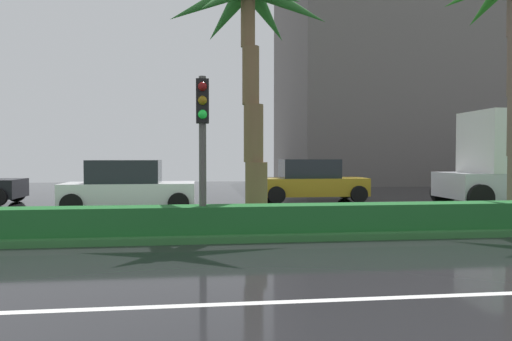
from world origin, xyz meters
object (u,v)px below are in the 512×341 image
car_in_traffic_third (128,187)px  traffic_signal_median_right (203,125)px  palm_tree_centre_left (249,30)px  car_in_traffic_fourth (311,181)px

car_in_traffic_third → traffic_signal_median_right: bearing=-66.5°
palm_tree_centre_left → car_in_traffic_fourth: palm_tree_centre_left is taller
traffic_signal_median_right → car_in_traffic_fourth: (4.49, 8.29, -1.71)m
palm_tree_centre_left → traffic_signal_median_right: bearing=-121.2°
car_in_traffic_fourth → traffic_signal_median_right: bearing=-118.5°
car_in_traffic_third → car_in_traffic_fourth: 7.43m
palm_tree_centre_left → car_in_traffic_third: bearing=136.4°
traffic_signal_median_right → car_in_traffic_fourth: 9.58m
palm_tree_centre_left → car_in_traffic_fourth: bearing=62.5°
traffic_signal_median_right → car_in_traffic_third: bearing=113.5°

